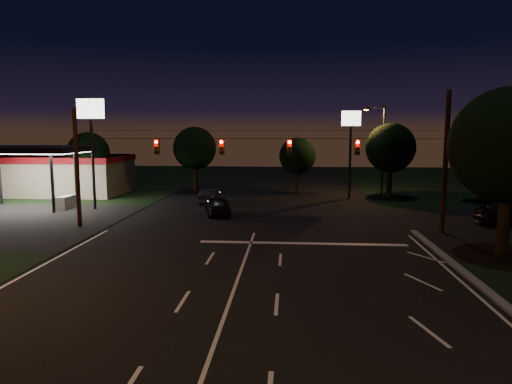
# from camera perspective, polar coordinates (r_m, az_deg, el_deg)

# --- Properties ---
(ground) EXTENTS (140.00, 140.00, 0.00)m
(ground) POSITION_cam_1_polar(r_m,az_deg,el_deg) (16.01, -4.34, -16.20)
(ground) COLOR black
(ground) RESTS_ON ground
(stop_bar) EXTENTS (12.00, 0.50, 0.01)m
(stop_bar) POSITION_cam_1_polar(r_m,az_deg,el_deg) (26.78, 5.81, -6.40)
(stop_bar) COLOR silver
(stop_bar) RESTS_ON ground
(utility_pole_right) EXTENTS (0.30, 0.30, 9.00)m
(utility_pole_right) POSITION_cam_1_polar(r_m,az_deg,el_deg) (31.71, 22.18, -4.74)
(utility_pole_right) COLOR black
(utility_pole_right) RESTS_ON ground
(utility_pole_left) EXTENTS (0.28, 0.28, 8.00)m
(utility_pole_left) POSITION_cam_1_polar(r_m,az_deg,el_deg) (33.38, -21.13, -4.09)
(utility_pole_left) COLOR black
(utility_pole_left) RESTS_ON ground
(signal_span) EXTENTS (24.00, 0.40, 1.56)m
(signal_span) POSITION_cam_1_polar(r_m,az_deg,el_deg) (29.55, -0.08, 5.73)
(signal_span) COLOR black
(signal_span) RESTS_ON ground
(gas_station) EXTENTS (14.20, 16.10, 5.25)m
(gas_station) POSITION_cam_1_polar(r_m,az_deg,el_deg) (51.10, -23.89, 2.35)
(gas_station) COLOR gray
(gas_station) RESTS_ON ground
(pole_sign_left_near) EXTENTS (2.20, 0.30, 9.10)m
(pole_sign_left_near) POSITION_cam_1_polar(r_m,az_deg,el_deg) (39.94, -19.91, 7.87)
(pole_sign_left_near) COLOR black
(pole_sign_left_near) RESTS_ON ground
(pole_sign_right) EXTENTS (1.80, 0.30, 8.40)m
(pole_sign_right) POSITION_cam_1_polar(r_m,az_deg,el_deg) (44.85, 11.76, 7.13)
(pole_sign_right) COLOR black
(pole_sign_right) RESTS_ON ground
(street_light_right_far) EXTENTS (2.20, 0.35, 9.00)m
(street_light_right_far) POSITION_cam_1_polar(r_m,az_deg,el_deg) (47.35, 15.32, 5.83)
(street_light_right_far) COLOR black
(street_light_right_far) RESTS_ON ground
(tree_right_near) EXTENTS (6.00, 6.00, 8.76)m
(tree_right_near) POSITION_cam_1_polar(r_m,az_deg,el_deg) (27.11, 28.99, 4.99)
(tree_right_near) COLOR black
(tree_right_near) RESTS_ON ground
(tree_far_a) EXTENTS (4.20, 4.20, 6.42)m
(tree_far_a) POSITION_cam_1_polar(r_m,az_deg,el_deg) (49.02, -20.15, 4.53)
(tree_far_a) COLOR black
(tree_far_a) RESTS_ON ground
(tree_far_b) EXTENTS (4.60, 4.60, 6.98)m
(tree_far_b) POSITION_cam_1_polar(r_m,az_deg,el_deg) (49.71, -7.61, 5.37)
(tree_far_b) COLOR black
(tree_far_b) RESTS_ON ground
(tree_far_c) EXTENTS (3.80, 3.80, 5.86)m
(tree_far_c) POSITION_cam_1_polar(r_m,az_deg,el_deg) (47.66, 5.23, 4.46)
(tree_far_c) COLOR black
(tree_far_c) RESTS_ON ground
(tree_far_d) EXTENTS (4.80, 4.80, 7.30)m
(tree_far_d) POSITION_cam_1_polar(r_m,az_deg,el_deg) (46.67, 16.45, 5.26)
(tree_far_d) COLOR black
(tree_far_d) RESTS_ON ground
(tree_far_e) EXTENTS (4.00, 4.00, 6.18)m
(tree_far_e) POSITION_cam_1_polar(r_m,az_deg,el_deg) (47.13, 26.51, 3.93)
(tree_far_e) COLOR black
(tree_far_e) RESTS_ON ground
(car_oncoming_a) EXTENTS (2.84, 4.65, 1.48)m
(car_oncoming_a) POSITION_cam_1_polar(r_m,az_deg,el_deg) (35.61, -4.81, -1.69)
(car_oncoming_a) COLOR black
(car_oncoming_a) RESTS_ON ground
(car_oncoming_b) EXTENTS (1.45, 4.04, 1.33)m
(car_oncoming_b) POSITION_cam_1_polar(r_m,az_deg,el_deg) (41.40, -5.83, -0.51)
(car_oncoming_b) COLOR black
(car_oncoming_b) RESTS_ON ground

